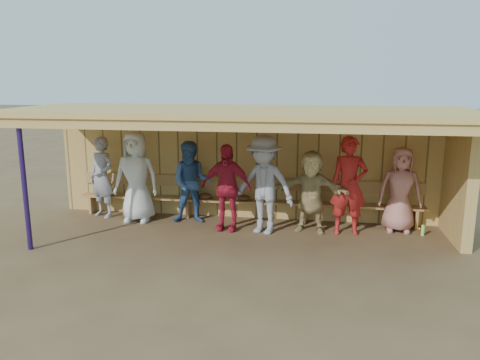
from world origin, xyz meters
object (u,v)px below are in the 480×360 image
Objects in this scene: player_c at (192,182)px; player_f at (311,192)px; player_h at (400,190)px; player_g at (349,186)px; player_b at (136,177)px; player_a at (102,177)px; bench at (246,196)px; player_e at (264,185)px; player_d at (226,187)px.

player_c reaches higher than player_f.
player_g is at bearing -160.80° from player_h.
player_b and player_g have the same top height.
player_a is 3.24m from bench.
player_f is 0.85× the size of player_g.
player_c is 0.90× the size of player_g.
player_b is at bearing 175.07° from player_g.
player_e is 0.26× the size of bench.
player_f is (3.75, -0.15, -0.15)m from player_b.
player_c is at bearing 172.89° from player_g.
player_d is (2.04, -0.30, -0.09)m from player_b.
player_h is at bearing 22.31° from player_a.
player_a is 0.92× the size of player_e.
player_g is at bearing 18.79° from player_a.
player_h is (4.31, 0.08, -0.02)m from player_c.
player_c is 2.55m from player_f.
player_c is at bearing -176.75° from player_f.
player_e is (3.70, -0.57, 0.08)m from player_a.
player_c is (2.10, -0.11, -0.02)m from player_a.
player_g is 2.31m from bench.
player_c is 1.06× the size of player_f.
bench is (-1.43, 0.64, -0.31)m from player_f.
player_e reaches higher than player_h.
player_f is at bearing 176.20° from player_g.
player_h is (1.04, 0.33, -0.12)m from player_g.
player_b reaches higher than player_h.
player_h is at bearing 14.59° from player_g.
player_a is 1.05× the size of player_h.
player_a is 1.02× the size of player_c.
player_b reaches higher than player_f.
player_a is at bearing -174.55° from bench.
player_a is 2.96m from player_d.
player_g reaches higher than bench.
player_b reaches higher than player_d.
player_a is 3.74m from player_e.
player_f is 0.75m from player_g.
player_b reaches higher than player_c.
player_f is 0.22× the size of bench.
player_a is 0.91m from player_b.
player_c is 0.89× the size of player_e.
player_a reaches higher than player_c.
player_e reaches higher than bench.
player_a is 6.41m from player_h.
player_c is 0.99× the size of player_d.
player_c is at bearing -177.54° from player_e.
player_h is (6.40, -0.02, -0.04)m from player_a.
player_g is at bearing -16.79° from bench.
player_h reaches higher than player_f.
player_b is 2.84m from player_e.
player_f is 0.96× the size of player_h.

